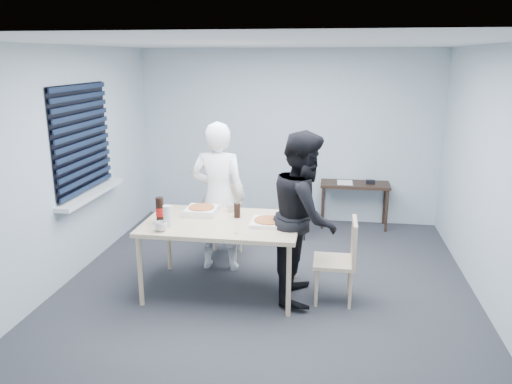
% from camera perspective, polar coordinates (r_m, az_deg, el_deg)
% --- Properties ---
extents(room, '(5.00, 5.00, 5.00)m').
position_cam_1_polar(room, '(6.19, -18.96, 4.80)').
color(room, '#303035').
rests_on(room, ground).
extents(dining_table, '(1.63, 1.03, 0.79)m').
position_cam_1_polar(dining_table, '(5.30, -3.91, -3.97)').
color(dining_table, beige).
rests_on(dining_table, ground).
extents(chair_far, '(0.42, 0.42, 0.89)m').
position_cam_1_polar(chair_far, '(6.37, -3.47, -2.74)').
color(chair_far, beige).
rests_on(chair_far, ground).
extents(chair_right, '(0.42, 0.42, 0.89)m').
position_cam_1_polar(chair_right, '(5.21, 9.90, -7.11)').
color(chair_right, beige).
rests_on(chair_right, ground).
extents(person_white, '(0.65, 0.42, 1.77)m').
position_cam_1_polar(person_white, '(5.85, -4.31, -0.57)').
color(person_white, white).
rests_on(person_white, ground).
extents(person_black, '(0.47, 0.86, 1.77)m').
position_cam_1_polar(person_black, '(5.15, 5.53, -2.79)').
color(person_black, black).
rests_on(person_black, ground).
extents(side_table, '(1.00, 0.45, 0.67)m').
position_cam_1_polar(side_table, '(7.52, 11.23, 0.44)').
color(side_table, '#321F16').
rests_on(side_table, ground).
extents(stool, '(0.34, 0.34, 0.47)m').
position_cam_1_polar(stool, '(7.01, 4.60, -2.33)').
color(stool, black).
rests_on(stool, ground).
extents(backpack, '(0.31, 0.23, 0.43)m').
position_cam_1_polar(backpack, '(6.91, 4.64, 0.18)').
color(backpack, slate).
rests_on(backpack, stool).
extents(pizza_box_a, '(0.33, 0.33, 0.08)m').
position_cam_1_polar(pizza_box_a, '(5.53, -6.23, -2.11)').
color(pizza_box_a, white).
rests_on(pizza_box_a, dining_table).
extents(pizza_box_b, '(0.35, 0.35, 0.05)m').
position_cam_1_polar(pizza_box_b, '(5.18, 1.44, -3.44)').
color(pizza_box_b, white).
rests_on(pizza_box_b, dining_table).
extents(mug_a, '(0.17, 0.17, 0.10)m').
position_cam_1_polar(mug_a, '(5.06, -10.79, -3.88)').
color(mug_a, silver).
rests_on(mug_a, dining_table).
extents(mug_b, '(0.10, 0.10, 0.09)m').
position_cam_1_polar(mug_b, '(5.59, -2.91, -1.79)').
color(mug_b, silver).
rests_on(mug_b, dining_table).
extents(cola_glass, '(0.08, 0.08, 0.16)m').
position_cam_1_polar(cola_glass, '(5.38, -2.18, -2.11)').
color(cola_glass, black).
rests_on(cola_glass, dining_table).
extents(soda_bottle, '(0.09, 0.09, 0.27)m').
position_cam_1_polar(soda_bottle, '(5.28, -10.92, -2.11)').
color(soda_bottle, black).
rests_on(soda_bottle, dining_table).
extents(plastic_cups, '(0.11, 0.11, 0.22)m').
position_cam_1_polar(plastic_cups, '(5.16, -10.05, -2.74)').
color(plastic_cups, silver).
rests_on(plastic_cups, dining_table).
extents(rubber_band, '(0.06, 0.06, 0.00)m').
position_cam_1_polar(rubber_band, '(4.92, -2.30, -4.74)').
color(rubber_band, red).
rests_on(rubber_band, dining_table).
extents(papers, '(0.31, 0.36, 0.01)m').
position_cam_1_polar(papers, '(7.50, 10.12, 1.08)').
color(papers, white).
rests_on(papers, side_table).
extents(black_box, '(0.15, 0.12, 0.05)m').
position_cam_1_polar(black_box, '(7.50, 12.95, 1.12)').
color(black_box, black).
rests_on(black_box, side_table).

